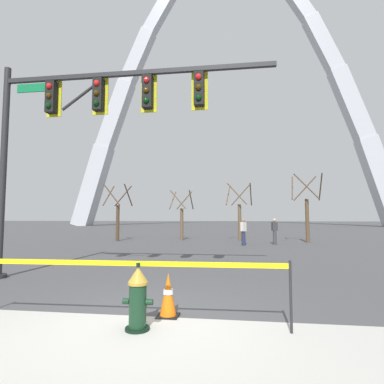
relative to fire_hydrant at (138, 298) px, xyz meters
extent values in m
plane|color=#474749|center=(0.06, 0.56, -0.47)|extent=(240.00, 240.00, 0.00)
cylinder|color=black|center=(0.00, -0.01, -0.44)|extent=(0.36, 0.36, 0.05)
cylinder|color=#14331E|center=(0.00, -0.01, -0.11)|extent=(0.26, 0.26, 0.62)
cylinder|color=#A8842D|center=(0.00, -0.01, 0.22)|extent=(0.30, 0.30, 0.04)
cone|color=#A8842D|center=(0.00, -0.01, 0.35)|extent=(0.30, 0.30, 0.22)
cylinder|color=black|center=(0.00, -0.01, 0.49)|extent=(0.06, 0.06, 0.06)
cylinder|color=#14331E|center=(-0.18, -0.01, -0.04)|extent=(0.10, 0.09, 0.09)
cylinder|color=#14331E|center=(0.18, -0.01, -0.04)|extent=(0.10, 0.09, 0.09)
cylinder|color=#14331E|center=(0.00, 0.19, -0.14)|extent=(0.13, 0.14, 0.13)
cylinder|color=black|center=(0.00, 0.27, -0.14)|extent=(0.15, 0.03, 0.15)
cylinder|color=#232326|center=(2.24, 0.18, 0.05)|extent=(0.04, 0.04, 1.04)
cube|color=yellow|center=(-0.34, 0.11, 0.50)|extent=(5.17, 0.14, 0.08)
cube|color=black|center=(0.31, 0.69, -0.45)|extent=(0.36, 0.36, 0.03)
cone|color=orange|center=(0.31, 0.69, -0.09)|extent=(0.28, 0.28, 0.70)
cylinder|color=white|center=(0.31, 0.69, -0.05)|extent=(0.17, 0.17, 0.08)
cylinder|color=#232326|center=(-5.06, 3.36, 2.53)|extent=(0.18, 0.18, 6.00)
cube|color=#232326|center=(-1.26, 3.36, 5.13)|extent=(7.60, 0.12, 0.12)
cylinder|color=#232326|center=(-2.78, 3.36, 4.58)|extent=(1.11, 0.08, 0.81)
cube|color=black|center=(-3.66, 3.36, 4.58)|extent=(0.26, 0.24, 0.90)
cube|color=gold|center=(-3.66, 3.50, 4.58)|extent=(0.44, 0.03, 1.04)
sphere|color=red|center=(-3.66, 3.23, 4.86)|extent=(0.16, 0.16, 0.16)
sphere|color=#392706|center=(-3.66, 3.23, 4.58)|extent=(0.16, 0.16, 0.16)
sphere|color=black|center=(-3.66, 3.23, 4.30)|extent=(0.16, 0.16, 0.16)
cube|color=black|center=(-2.26, 3.36, 4.58)|extent=(0.26, 0.24, 0.90)
cube|color=gold|center=(-2.26, 3.50, 4.58)|extent=(0.44, 0.03, 1.04)
sphere|color=red|center=(-2.26, 3.23, 4.86)|extent=(0.16, 0.16, 0.16)
sphere|color=#392706|center=(-2.26, 3.23, 4.58)|extent=(0.16, 0.16, 0.16)
sphere|color=black|center=(-2.26, 3.23, 4.30)|extent=(0.16, 0.16, 0.16)
cube|color=black|center=(-0.86, 3.36, 4.58)|extent=(0.26, 0.24, 0.90)
cube|color=gold|center=(-0.86, 3.50, 4.58)|extent=(0.44, 0.03, 1.04)
sphere|color=red|center=(-0.86, 3.23, 4.86)|extent=(0.16, 0.16, 0.16)
sphere|color=#392706|center=(-0.86, 3.23, 4.58)|extent=(0.16, 0.16, 0.16)
sphere|color=black|center=(-0.86, 3.23, 4.30)|extent=(0.16, 0.16, 0.16)
cube|color=black|center=(0.54, 3.36, 4.58)|extent=(0.26, 0.24, 0.90)
cube|color=gold|center=(0.54, 3.50, 4.58)|extent=(0.44, 0.03, 1.04)
sphere|color=red|center=(0.54, 3.23, 4.86)|extent=(0.16, 0.16, 0.16)
sphere|color=#392706|center=(0.54, 3.23, 4.58)|extent=(0.16, 0.16, 0.16)
sphere|color=black|center=(0.54, 3.23, 4.30)|extent=(0.16, 0.16, 0.16)
cube|color=#0F6638|center=(-4.26, 3.34, 4.88)|extent=(0.90, 0.04, 0.24)
cube|color=#B2B5BC|center=(-25.89, 52.67, 7.10)|extent=(7.32, 3.08, 16.08)
cube|color=#B2B5BC|center=(-21.57, 52.67, 20.97)|extent=(7.02, 2.81, 13.62)
cube|color=#B2B5BC|center=(-17.24, 52.67, 32.32)|extent=(6.70, 2.54, 11.18)
cube|color=#B2B5BC|center=(-12.92, 52.67, 41.15)|extent=(6.34, 2.27, 8.78)
cube|color=#B2B5BC|center=(13.03, 52.67, 41.15)|extent=(6.34, 2.27, 8.78)
cube|color=#B2B5BC|center=(17.36, 52.67, 32.32)|extent=(6.70, 2.54, 11.18)
cube|color=#B2B5BC|center=(21.68, 52.67, 20.97)|extent=(7.02, 2.81, 13.62)
cube|color=#B2B5BC|center=(26.01, 52.67, 7.10)|extent=(7.32, 3.08, 16.08)
cylinder|color=#473323|center=(-6.82, 16.72, 0.80)|extent=(0.24, 0.24, 2.53)
cylinder|color=#473323|center=(-7.59, 16.87, 2.75)|extent=(0.35, 1.36, 1.52)
cylinder|color=#473323|center=(-6.04, 16.64, 2.75)|extent=(0.22, 1.38, 1.52)
cylinder|color=#473323|center=(-6.74, 17.50, 2.75)|extent=(1.38, 0.22, 1.52)
cylinder|color=#473323|center=(-6.99, 15.95, 2.75)|extent=(1.36, 0.38, 1.52)
cylinder|color=brown|center=(-2.48, 18.18, 0.69)|extent=(0.24, 0.24, 2.31)
cylinder|color=brown|center=(-3.19, 18.32, 2.47)|extent=(0.33, 1.25, 1.39)
cylinder|color=brown|center=(-1.77, 18.10, 2.47)|extent=(0.20, 1.26, 1.39)
cylinder|color=brown|center=(-2.41, 18.89, 2.47)|extent=(1.26, 0.20, 1.39)
cylinder|color=brown|center=(-2.64, 17.48, 2.47)|extent=(1.25, 0.35, 1.39)
cylinder|color=brown|center=(1.71, 17.79, 0.82)|extent=(0.24, 0.24, 2.57)
cylinder|color=brown|center=(0.93, 17.95, 2.80)|extent=(0.35, 1.39, 1.54)
cylinder|color=brown|center=(2.51, 17.71, 2.80)|extent=(0.22, 1.40, 1.54)
cylinder|color=brown|center=(1.79, 18.59, 2.80)|extent=(1.40, 0.22, 1.54)
cylinder|color=brown|center=(1.54, 17.01, 2.80)|extent=(1.38, 0.38, 1.54)
cylinder|color=brown|center=(6.15, 17.16, 0.97)|extent=(0.24, 0.24, 2.88)
cylinder|color=brown|center=(5.27, 17.33, 3.20)|extent=(0.38, 1.54, 1.72)
cylinder|color=brown|center=(7.04, 17.07, 3.20)|extent=(0.23, 1.56, 1.72)
cylinder|color=brown|center=(6.24, 18.05, 3.20)|extent=(1.56, 0.23, 1.72)
cylinder|color=brown|center=(5.95, 16.28, 3.20)|extent=(1.54, 0.42, 1.72)
cylinder|color=#232847|center=(1.89, 14.31, -0.05)|extent=(0.22, 0.22, 0.84)
cube|color=beige|center=(1.89, 14.31, 0.64)|extent=(0.36, 0.39, 0.54)
sphere|color=#936B4C|center=(1.89, 14.31, 1.02)|extent=(0.20, 0.20, 0.20)
cylinder|color=#38383D|center=(3.80, 15.24, -0.05)|extent=(0.22, 0.22, 0.84)
cube|color=#333338|center=(3.80, 15.24, 0.64)|extent=(0.39, 0.32, 0.54)
sphere|color=tan|center=(3.80, 15.24, 1.02)|extent=(0.20, 0.20, 0.20)
camera|label=1|loc=(1.47, -4.66, 1.21)|focal=29.49mm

